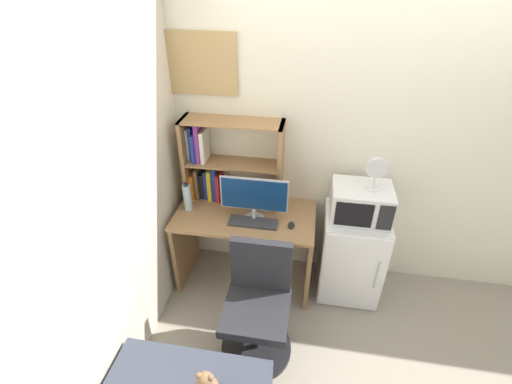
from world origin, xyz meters
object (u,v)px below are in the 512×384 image
(computer_mouse, at_px, (291,225))
(desk_chair, at_px, (258,310))
(desk_fan, at_px, (376,172))
(hutch_bookshelf, at_px, (218,162))
(monitor, at_px, (254,197))
(keyboard, at_px, (253,222))
(wall_corkboard, at_px, (195,64))
(water_bottle, at_px, (187,197))
(microwave, at_px, (361,203))
(mini_fridge, at_px, (351,254))

(computer_mouse, bearing_deg, desk_chair, -108.00)
(desk_fan, bearing_deg, hutch_bookshelf, 172.82)
(monitor, bearing_deg, desk_fan, 6.57)
(keyboard, xyz_separation_m, computer_mouse, (0.31, 0.01, 0.01))
(wall_corkboard, bearing_deg, water_bottle, -101.33)
(computer_mouse, relative_size, water_bottle, 0.32)
(microwave, bearing_deg, mini_fridge, -90.13)
(monitor, bearing_deg, mini_fridge, 7.25)
(microwave, distance_m, desk_fan, 0.30)
(keyboard, relative_size, computer_mouse, 4.73)
(water_bottle, relative_size, mini_fridge, 0.32)
(mini_fridge, xyz_separation_m, wall_corkboard, (-1.36, 0.26, 1.50))
(hutch_bookshelf, height_order, microwave, hutch_bookshelf)
(microwave, distance_m, desk_chair, 1.15)
(water_bottle, bearing_deg, desk_chair, -42.42)
(keyboard, height_order, desk_chair, desk_chair)
(keyboard, bearing_deg, mini_fridge, 11.17)
(water_bottle, distance_m, wall_corkboard, 1.07)
(monitor, height_order, water_bottle, monitor)
(computer_mouse, bearing_deg, mini_fridge, 16.28)
(monitor, bearing_deg, water_bottle, 175.56)
(desk_chair, bearing_deg, computer_mouse, 72.00)
(desk_fan, bearing_deg, computer_mouse, -165.65)
(mini_fridge, relative_size, wall_corkboard, 1.24)
(hutch_bookshelf, xyz_separation_m, microwave, (1.20, -0.15, -0.17))
(computer_mouse, height_order, microwave, microwave)
(keyboard, xyz_separation_m, desk_chair, (0.13, -0.55, -0.38))
(computer_mouse, distance_m, desk_chair, 0.70)
(monitor, distance_m, microwave, 0.85)
(hutch_bookshelf, xyz_separation_m, monitor, (0.36, -0.26, -0.14))
(monitor, height_order, microwave, monitor)
(water_bottle, height_order, microwave, microwave)
(mini_fridge, xyz_separation_m, desk_fan, (0.07, -0.00, 0.83))
(keyboard, relative_size, microwave, 0.85)
(microwave, bearing_deg, wall_corkboard, 169.27)
(hutch_bookshelf, height_order, desk_chair, hutch_bookshelf)
(desk_fan, bearing_deg, monitor, -173.43)
(microwave, bearing_deg, desk_fan, -4.79)
(hutch_bookshelf, xyz_separation_m, wall_corkboard, (-0.16, 0.10, 0.78))
(hutch_bookshelf, height_order, wall_corkboard, wall_corkboard)
(computer_mouse, height_order, desk_fan, desk_fan)
(hutch_bookshelf, height_order, computer_mouse, hutch_bookshelf)
(desk_chair, bearing_deg, mini_fridge, 45.05)
(computer_mouse, relative_size, desk_fan, 0.32)
(desk_fan, bearing_deg, desk_chair, -137.57)
(hutch_bookshelf, xyz_separation_m, desk_fan, (1.26, -0.16, 0.12))
(desk_fan, xyz_separation_m, wall_corkboard, (-1.42, 0.26, 0.67))
(keyboard, bearing_deg, hutch_bookshelf, 137.91)
(microwave, relative_size, desk_fan, 1.74)
(hutch_bookshelf, height_order, monitor, hutch_bookshelf)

